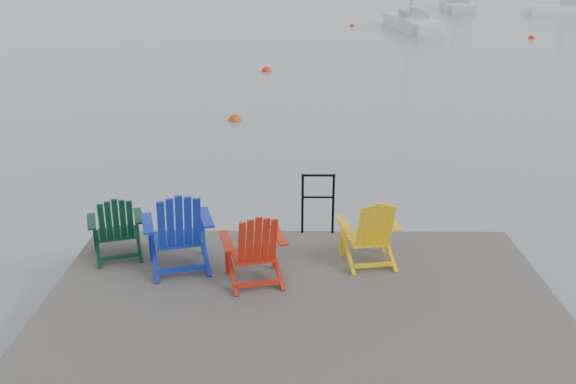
{
  "coord_description": "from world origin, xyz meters",
  "views": [
    {
      "loc": [
        -0.1,
        -5.67,
        4.16
      ],
      "look_at": [
        -0.19,
        3.2,
        0.85
      ],
      "focal_mm": 38.0,
      "sensor_mm": 36.0,
      "label": 1
    }
  ],
  "objects_px": {
    "chair_yellow": "(371,231)",
    "sailboat_near": "(411,24)",
    "buoy_c": "(532,39)",
    "handrail": "(318,198)",
    "chair_blue": "(178,229)",
    "sailboat_far": "(569,11)",
    "buoy_b": "(266,71)",
    "buoy_d": "(352,26)",
    "buoy_a": "(235,121)",
    "chair_green": "(116,226)",
    "chair_red": "(255,247)",
    "sailboat_mid": "(456,7)"
  },
  "relations": [
    {
      "from": "chair_green",
      "to": "sailboat_near",
      "type": "xyz_separation_m",
      "value": [
        10.44,
        36.35,
        -0.6
      ]
    },
    {
      "from": "sailboat_near",
      "to": "buoy_a",
      "type": "xyz_separation_m",
      "value": [
        -9.79,
        -26.72,
        -0.36
      ]
    },
    {
      "from": "sailboat_near",
      "to": "buoy_d",
      "type": "xyz_separation_m",
      "value": [
        -3.91,
        2.02,
        -0.36
      ]
    },
    {
      "from": "chair_green",
      "to": "buoy_b",
      "type": "relative_size",
      "value": 2.19
    },
    {
      "from": "chair_green",
      "to": "sailboat_mid",
      "type": "xyz_separation_m",
      "value": [
        18.17,
        54.85,
        -0.6
      ]
    },
    {
      "from": "sailboat_mid",
      "to": "buoy_d",
      "type": "distance_m",
      "value": 20.18
    },
    {
      "from": "buoy_b",
      "to": "buoy_d",
      "type": "bearing_deg",
      "value": 75.08
    },
    {
      "from": "handrail",
      "to": "buoy_b",
      "type": "height_order",
      "value": "handrail"
    },
    {
      "from": "sailboat_near",
      "to": "buoy_b",
      "type": "bearing_deg",
      "value": -121.15
    },
    {
      "from": "buoy_c",
      "to": "buoy_d",
      "type": "xyz_separation_m",
      "value": [
        -10.13,
        7.87,
        0.0
      ]
    },
    {
      "from": "chair_red",
      "to": "buoy_c",
      "type": "height_order",
      "value": "chair_red"
    },
    {
      "from": "sailboat_mid",
      "to": "buoy_a",
      "type": "height_order",
      "value": "sailboat_mid"
    },
    {
      "from": "chair_blue",
      "to": "sailboat_mid",
      "type": "height_order",
      "value": "sailboat_mid"
    },
    {
      "from": "sailboat_near",
      "to": "buoy_d",
      "type": "relative_size",
      "value": 34.16
    },
    {
      "from": "chair_red",
      "to": "sailboat_far",
      "type": "relative_size",
      "value": 0.1
    },
    {
      "from": "buoy_c",
      "to": "buoy_d",
      "type": "distance_m",
      "value": 12.83
    },
    {
      "from": "chair_blue",
      "to": "sailboat_near",
      "type": "xyz_separation_m",
      "value": [
        9.56,
        36.67,
        -0.69
      ]
    },
    {
      "from": "sailboat_near",
      "to": "chair_green",
      "type": "bearing_deg",
      "value": -110.06
    },
    {
      "from": "buoy_d",
      "to": "buoy_b",
      "type": "bearing_deg",
      "value": -104.92
    },
    {
      "from": "sailboat_mid",
      "to": "sailboat_far",
      "type": "distance_m",
      "value": 10.26
    },
    {
      "from": "sailboat_far",
      "to": "chair_red",
      "type": "bearing_deg",
      "value": 159.21
    },
    {
      "from": "buoy_b",
      "to": "buoy_c",
      "type": "height_order",
      "value": "buoy_b"
    },
    {
      "from": "chair_blue",
      "to": "handrail",
      "type": "bearing_deg",
      "value": 16.57
    },
    {
      "from": "handrail",
      "to": "chair_green",
      "type": "bearing_deg",
      "value": -163.08
    },
    {
      "from": "buoy_a",
      "to": "buoy_c",
      "type": "height_order",
      "value": "buoy_c"
    },
    {
      "from": "chair_green",
      "to": "chair_red",
      "type": "xyz_separation_m",
      "value": [
        1.86,
        -0.68,
        0.03
      ]
    },
    {
      "from": "chair_green",
      "to": "sailboat_near",
      "type": "distance_m",
      "value": 37.82
    },
    {
      "from": "buoy_d",
      "to": "chair_blue",
      "type": "bearing_deg",
      "value": -98.3
    },
    {
      "from": "chair_yellow",
      "to": "buoy_a",
      "type": "height_order",
      "value": "chair_yellow"
    },
    {
      "from": "handrail",
      "to": "chair_red",
      "type": "distance_m",
      "value": 1.7
    },
    {
      "from": "chair_green",
      "to": "chair_blue",
      "type": "distance_m",
      "value": 0.95
    },
    {
      "from": "sailboat_near",
      "to": "buoy_b",
      "type": "relative_size",
      "value": 28.94
    },
    {
      "from": "chair_yellow",
      "to": "sailboat_near",
      "type": "bearing_deg",
      "value": 68.89
    },
    {
      "from": "buoy_b",
      "to": "handrail",
      "type": "bearing_deg",
      "value": -85.07
    },
    {
      "from": "chair_yellow",
      "to": "sailboat_near",
      "type": "relative_size",
      "value": 0.08
    },
    {
      "from": "buoy_c",
      "to": "sailboat_near",
      "type": "bearing_deg",
      "value": 136.73
    },
    {
      "from": "chair_red",
      "to": "sailboat_near",
      "type": "relative_size",
      "value": 0.08
    },
    {
      "from": "buoy_b",
      "to": "chair_red",
      "type": "bearing_deg",
      "value": -87.9
    },
    {
      "from": "buoy_b",
      "to": "buoy_d",
      "type": "distance_m",
      "value": 20.82
    },
    {
      "from": "buoy_b",
      "to": "buoy_d",
      "type": "xyz_separation_m",
      "value": [
        5.36,
        20.12,
        0.0
      ]
    },
    {
      "from": "buoy_c",
      "to": "handrail",
      "type": "bearing_deg",
      "value": -115.23
    },
    {
      "from": "chair_blue",
      "to": "sailboat_far",
      "type": "bearing_deg",
      "value": 46.57
    },
    {
      "from": "handrail",
      "to": "buoy_c",
      "type": "xyz_separation_m",
      "value": [
        13.98,
        29.68,
        -1.04
      ]
    },
    {
      "from": "buoy_b",
      "to": "chair_yellow",
      "type": "bearing_deg",
      "value": -83.36
    },
    {
      "from": "chair_blue",
      "to": "chair_red",
      "type": "distance_m",
      "value": 1.05
    },
    {
      "from": "handrail",
      "to": "buoy_d",
      "type": "xyz_separation_m",
      "value": [
        3.85,
        37.55,
        -1.04
      ]
    },
    {
      "from": "sailboat_near",
      "to": "sailboat_mid",
      "type": "height_order",
      "value": "sailboat_mid"
    },
    {
      "from": "handrail",
      "to": "chair_red",
      "type": "relative_size",
      "value": 0.94
    },
    {
      "from": "chair_blue",
      "to": "buoy_d",
      "type": "distance_m",
      "value": 39.11
    },
    {
      "from": "sailboat_near",
      "to": "buoy_a",
      "type": "distance_m",
      "value": 28.46
    }
  ]
}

